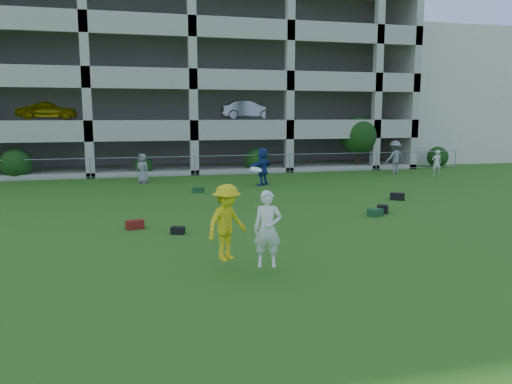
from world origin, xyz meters
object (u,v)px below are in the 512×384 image
object	(u,v)px
bystander_d	(263,167)
parking_garage	(178,83)
bystander_f	(395,157)
bystander_c	(143,168)
stucco_building	(443,99)
bystander_e	(437,163)
frisbee_contest	(237,224)
crate_d	(382,209)

from	to	relation	value
bystander_d	parking_garage	bearing A→B (deg)	-120.74
bystander_d	bystander_f	xyz separation A→B (m)	(9.29, 2.93, 0.05)
bystander_c	stucco_building	bearing A→B (deg)	66.46
parking_garage	bystander_d	bearing A→B (deg)	-78.26
bystander_c	parking_garage	world-z (taller)	parking_garage
bystander_e	parking_garage	bearing A→B (deg)	-34.97
parking_garage	bystander_e	bearing A→B (deg)	-41.99
stucco_building	bystander_e	bearing A→B (deg)	-125.29
stucco_building	frisbee_contest	bearing A→B (deg)	-131.24
bystander_f	bystander_d	bearing A→B (deg)	7.32
stucco_building	frisbee_contest	distance (m)	37.37
bystander_d	parking_garage	distance (m)	14.92
crate_d	parking_garage	world-z (taller)	parking_garage
stucco_building	bystander_e	distance (m)	16.28
bystander_f	frisbee_contest	size ratio (longest dim) A/B	0.91
crate_d	parking_garage	xyz separation A→B (m)	(-5.22, 22.08, 5.86)
bystander_e	frisbee_contest	size ratio (longest dim) A/B	0.69
bystander_f	crate_d	xyz separation A→B (m)	(-6.92, -11.27, -0.87)
stucco_building	bystander_c	bearing A→B (deg)	-155.86
stucco_building	crate_d	distance (m)	29.00
bystander_c	parking_garage	distance (m)	12.95
bystander_d	bystander_f	size ratio (longest dim) A/B	0.95
bystander_c	bystander_d	bearing A→B (deg)	21.12
parking_garage	frisbee_contest	bearing A→B (deg)	-93.10
bystander_f	frisbee_contest	bearing A→B (deg)	40.77
bystander_d	crate_d	bearing A→B (deg)	63.37
bystander_c	bystander_f	world-z (taller)	bystander_f
bystander_e	parking_garage	world-z (taller)	parking_garage
bystander_d	frisbee_contest	world-z (taller)	frisbee_contest
stucco_building	bystander_f	size ratio (longest dim) A/B	7.88
bystander_c	bystander_f	bearing A→B (deg)	44.60
crate_d	parking_garage	distance (m)	23.44
bystander_d	parking_garage	size ratio (longest dim) A/B	0.06
bystander_d	bystander_f	bearing A→B (deg)	155.05
stucco_building	bystander_e	size ratio (longest dim) A/B	10.31
crate_d	bystander_f	bearing A→B (deg)	58.43
stucco_building	bystander_d	world-z (taller)	stucco_building
bystander_f	crate_d	world-z (taller)	bystander_f
stucco_building	crate_d	xyz separation A→B (m)	(-17.79, -22.38, -4.85)
bystander_f	parking_garage	bearing A→B (deg)	-51.90
bystander_c	crate_d	size ratio (longest dim) A/B	4.50
stucco_building	frisbee_contest	world-z (taller)	stucco_building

